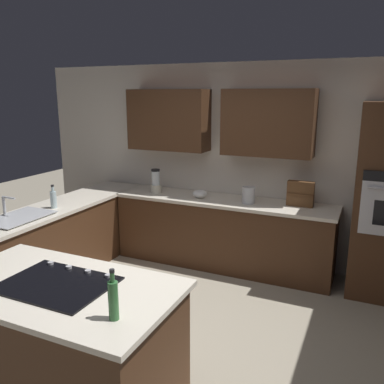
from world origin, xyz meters
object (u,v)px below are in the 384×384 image
second_bottle (113,299)px  sink_unit (18,217)px  mixing_bowl (200,194)px  dish_soap_bottle (53,199)px  spice_rack (300,194)px  blender (156,183)px  cooktop (57,284)px  kettle (249,195)px

second_bottle → sink_unit: bearing=-30.3°
mixing_bowl → dish_soap_bottle: bearing=40.2°
spice_rack → blender: bearing=3.8°
cooktop → sink_unit: bearing=-34.7°
mixing_bowl → spice_rack: size_ratio=0.61×
spice_rack → kettle: bearing=11.8°
cooktop → mixing_bowl: (0.06, -2.66, 0.04)m
kettle → second_bottle: 2.87m
sink_unit → second_bottle: (-2.11, 1.23, 0.11)m
dish_soap_bottle → spice_rack: bearing=-153.9°
sink_unit → spice_rack: spice_rack is taller
spice_rack → second_bottle: 3.05m
sink_unit → dish_soap_bottle: 0.49m
kettle → blender: bearing=0.0°
mixing_bowl → dish_soap_bottle: 1.79m
blender → dish_soap_bottle: 1.36m
sink_unit → second_bottle: size_ratio=2.19×
sink_unit → mixing_bowl: bearing=-131.1°
dish_soap_bottle → second_bottle: second_bottle is taller
blender → spice_rack: bearing=-176.2°
sink_unit → blender: (-0.78, -1.64, 0.12)m
blender → mixing_bowl: size_ratio=1.73×
kettle → dish_soap_bottle: 2.33m
cooktop → blender: 2.76m
dish_soap_bottle → mixing_bowl: bearing=-139.8°
mixing_bowl → kettle: size_ratio=0.92×
sink_unit → second_bottle: 2.45m
kettle → second_bottle: (-0.03, 2.87, 0.03)m
cooktop → kettle: bearing=-102.5°
spice_rack → second_bottle: (0.57, 3.00, -0.02)m
blender → second_bottle: (-1.33, 2.87, -0.01)m
cooktop → dish_soap_bottle: 2.08m
kettle → spice_rack: bearing=-168.2°
cooktop → mixing_bowl: mixing_bowl is taller
blender → kettle: blender is taller
cooktop → mixing_bowl: bearing=-88.8°
sink_unit → blender: blender is taller
cooktop → second_bottle: second_bottle is taller
blender → kettle: 1.30m
blender → dish_soap_bottle: bearing=58.1°
cooktop → second_bottle: (-0.63, 0.21, 0.12)m
sink_unit → blender: bearing=-115.4°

